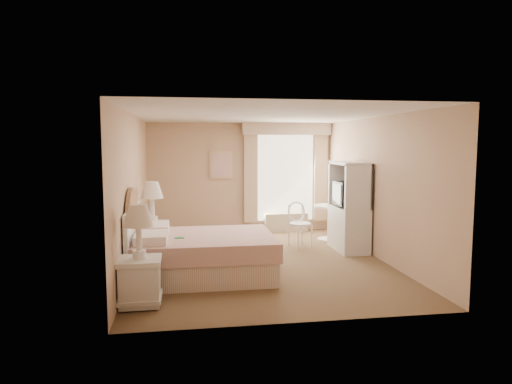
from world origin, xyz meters
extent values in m
cube|color=brown|center=(0.00, 0.00, 0.00)|extent=(4.20, 5.50, 0.01)
cube|color=silver|center=(0.00, 0.00, 2.50)|extent=(4.20, 5.50, 0.01)
cube|color=tan|center=(0.00, 2.75, 1.25)|extent=(4.20, 0.01, 2.50)
cube|color=tan|center=(0.00, -2.75, 1.25)|extent=(4.20, 0.01, 2.50)
cube|color=tan|center=(-2.10, 0.00, 1.25)|extent=(0.01, 5.50, 2.50)
cube|color=tan|center=(2.10, 0.00, 1.25)|extent=(0.01, 5.50, 2.50)
cube|color=white|center=(1.05, 2.72, 1.25)|extent=(1.30, 0.02, 2.00)
cube|color=beige|center=(0.22, 2.67, 1.25)|extent=(0.30, 0.08, 2.05)
cube|color=beige|center=(1.88, 2.67, 1.25)|extent=(0.30, 0.08, 2.05)
cube|color=tan|center=(1.05, 2.63, 2.37)|extent=(2.05, 0.20, 0.28)
cube|color=beige|center=(1.05, 2.63, 0.21)|extent=(1.00, 0.22, 0.42)
cube|color=#D6B183|center=(-0.45, 2.72, 1.55)|extent=(0.52, 0.03, 0.62)
cube|color=beige|center=(-0.45, 2.70, 1.55)|extent=(0.42, 0.02, 0.52)
cube|color=tan|center=(-1.00, -0.72, 0.18)|extent=(2.07, 1.58, 0.36)
cube|color=beige|center=(-1.00, -0.72, 0.49)|extent=(2.13, 1.64, 0.28)
cube|color=white|center=(-1.75, -1.09, 0.69)|extent=(0.44, 0.61, 0.14)
cube|color=white|center=(-1.75, -0.34, 0.69)|extent=(0.44, 0.61, 0.14)
cube|color=#268C49|center=(-1.36, -0.86, 0.64)|extent=(0.14, 0.10, 0.01)
cube|color=white|center=(-2.05, -0.72, 0.54)|extent=(0.06, 1.68, 1.09)
cylinder|color=#987B51|center=(-2.05, -0.72, 0.64)|extent=(0.05, 1.49, 1.49)
cube|color=white|center=(-1.84, -1.91, 0.28)|extent=(0.48, 0.48, 0.52)
cube|color=white|center=(-1.84, -1.91, 0.57)|extent=(0.52, 0.52, 0.06)
cube|color=white|center=(-1.84, -1.91, 0.10)|extent=(0.52, 0.52, 0.05)
cylinder|color=white|center=(-1.84, -1.91, 0.66)|extent=(0.17, 0.17, 0.10)
cylinder|color=white|center=(-1.84, -1.91, 0.87)|extent=(0.07, 0.07, 0.42)
cone|color=silver|center=(-1.84, -1.91, 1.15)|extent=(0.38, 0.38, 0.27)
cube|color=white|center=(-1.84, 0.52, 0.30)|extent=(0.51, 0.51, 0.55)
cube|color=white|center=(-1.84, 0.52, 0.61)|extent=(0.55, 0.55, 0.07)
cube|color=white|center=(-1.84, 0.52, 0.11)|extent=(0.55, 0.55, 0.06)
cylinder|color=white|center=(-1.84, 0.52, 0.70)|extent=(0.18, 0.18, 0.11)
cylinder|color=white|center=(-1.84, 0.52, 0.92)|extent=(0.08, 0.08, 0.44)
cone|color=silver|center=(-1.84, 0.52, 1.22)|extent=(0.40, 0.40, 0.29)
cylinder|color=white|center=(1.75, 1.53, 0.01)|extent=(0.52, 0.52, 0.03)
cylinder|color=white|center=(1.75, 1.53, 0.37)|extent=(0.08, 0.08, 0.70)
cylinder|color=white|center=(1.75, 1.53, 0.72)|extent=(0.70, 0.70, 0.04)
cylinder|color=white|center=(0.90, 0.88, 0.21)|extent=(0.03, 0.03, 0.43)
cylinder|color=white|center=(1.20, 1.00, 0.21)|extent=(0.03, 0.03, 0.43)
cylinder|color=white|center=(0.78, 1.19, 0.21)|extent=(0.03, 0.03, 0.43)
cylinder|color=white|center=(1.09, 1.30, 0.21)|extent=(0.03, 0.03, 0.43)
cylinder|color=white|center=(0.99, 1.09, 0.44)|extent=(0.54, 0.54, 0.04)
torus|color=white|center=(0.95, 1.22, 0.67)|extent=(0.42, 0.24, 0.41)
cylinder|color=white|center=(0.78, 1.19, 0.62)|extent=(0.03, 0.03, 0.38)
cylinder|color=white|center=(1.09, 1.30, 0.62)|extent=(0.03, 0.03, 0.38)
cube|color=white|center=(1.81, 0.59, 0.42)|extent=(0.51, 1.02, 0.83)
cube|color=white|center=(1.81, 0.11, 1.25)|extent=(0.51, 0.07, 0.83)
cube|color=white|center=(1.81, 1.06, 1.25)|extent=(0.51, 0.07, 0.83)
cube|color=white|center=(1.81, 0.59, 1.66)|extent=(0.51, 1.02, 0.06)
cube|color=white|center=(2.04, 0.59, 1.25)|extent=(0.04, 1.02, 0.83)
cube|color=black|center=(1.79, 0.59, 1.09)|extent=(0.44, 0.55, 0.44)
cube|color=black|center=(1.56, 0.59, 1.09)|extent=(0.02, 0.46, 0.37)
camera|label=1|loc=(-1.27, -7.61, 2.02)|focal=32.00mm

